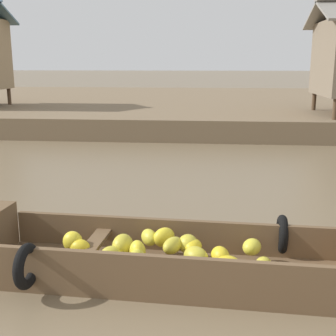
# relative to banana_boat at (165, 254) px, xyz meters

# --- Properties ---
(ground_plane) EXTENTS (300.00, 300.00, 0.00)m
(ground_plane) POSITION_rel_banana_boat_xyz_m (0.60, 6.39, -0.32)
(ground_plane) COLOR #726047
(riverbank_strip) EXTENTS (160.00, 20.00, 0.75)m
(riverbank_strip) POSITION_rel_banana_boat_xyz_m (0.60, 19.43, 0.06)
(riverbank_strip) COLOR #756047
(riverbank_strip) RESTS_ON ground
(banana_boat) EXTENTS (5.59, 1.76, 0.92)m
(banana_boat) POSITION_rel_banana_boat_xyz_m (0.00, 0.00, 0.00)
(banana_boat) COLOR brown
(banana_boat) RESTS_ON ground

